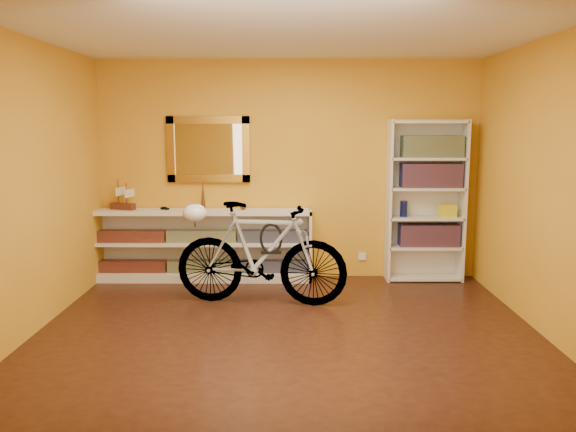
{
  "coord_description": "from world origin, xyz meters",
  "views": [
    {
      "loc": [
        0.03,
        -4.94,
        1.84
      ],
      "look_at": [
        0.0,
        0.7,
        0.95
      ],
      "focal_mm": 36.25,
      "sensor_mm": 36.0,
      "label": 1
    }
  ],
  "objects_px": {
    "console_unit": "(202,245)",
    "bicycle": "(261,253)",
    "helmet": "(195,213)",
    "bookcase": "(426,201)"
  },
  "relations": [
    {
      "from": "bicycle",
      "to": "helmet",
      "type": "height_order",
      "value": "bicycle"
    },
    {
      "from": "console_unit",
      "to": "bicycle",
      "type": "bearing_deg",
      "value": -51.34
    },
    {
      "from": "bookcase",
      "to": "bicycle",
      "type": "height_order",
      "value": "bookcase"
    },
    {
      "from": "bookcase",
      "to": "bicycle",
      "type": "xyz_separation_m",
      "value": [
        -1.89,
        -0.96,
        -0.42
      ]
    },
    {
      "from": "bookcase",
      "to": "helmet",
      "type": "bearing_deg",
      "value": -161.45
    },
    {
      "from": "bookcase",
      "to": "helmet",
      "type": "distance_m",
      "value": 2.72
    },
    {
      "from": "bicycle",
      "to": "helmet",
      "type": "bearing_deg",
      "value": 90.0
    },
    {
      "from": "console_unit",
      "to": "bicycle",
      "type": "distance_m",
      "value": 1.2
    },
    {
      "from": "bicycle",
      "to": "helmet",
      "type": "xyz_separation_m",
      "value": [
        -0.69,
        0.09,
        0.41
      ]
    },
    {
      "from": "helmet",
      "to": "console_unit",
      "type": "bearing_deg",
      "value": 94.22
    }
  ]
}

